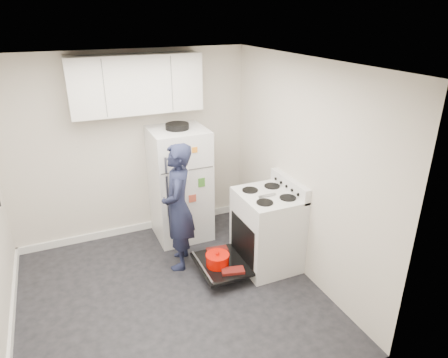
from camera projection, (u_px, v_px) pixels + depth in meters
name	position (u px, v px, depth m)	size (l,w,h in m)	color
room	(161.00, 198.00, 3.96)	(3.21, 3.21, 2.51)	black
electric_range	(266.00, 230.00, 4.83)	(0.66, 0.76, 1.10)	silver
open_oven_door	(220.00, 262.00, 4.71)	(0.55, 0.70, 0.22)	black
refrigerator	(180.00, 184.00, 5.37)	(0.72, 0.74, 1.60)	white
upper_cabinets	(136.00, 84.00, 4.84)	(1.60, 0.33, 0.70)	silver
person	(178.00, 207.00, 4.71)	(0.57, 0.38, 1.57)	#191D38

